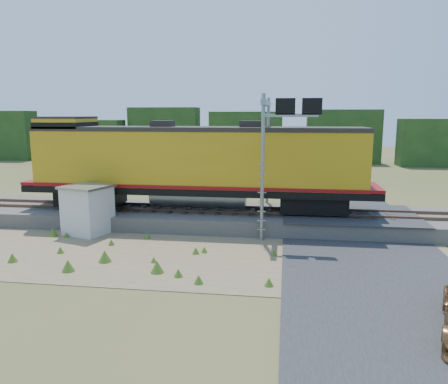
# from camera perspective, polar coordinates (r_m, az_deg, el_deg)

# --- Properties ---
(ground) EXTENTS (140.00, 140.00, 0.00)m
(ground) POSITION_cam_1_polar(r_m,az_deg,el_deg) (18.74, -3.28, -8.81)
(ground) COLOR #475123
(ground) RESTS_ON ground
(ballast) EXTENTS (70.00, 5.00, 0.80)m
(ballast) POSITION_cam_1_polar(r_m,az_deg,el_deg) (24.31, -0.51, -3.37)
(ballast) COLOR slate
(ballast) RESTS_ON ground
(rails) EXTENTS (70.00, 1.54, 0.16)m
(rails) POSITION_cam_1_polar(r_m,az_deg,el_deg) (24.20, -0.51, -2.27)
(rails) COLOR brown
(rails) RESTS_ON ballast
(dirt_shoulder) EXTENTS (26.00, 8.00, 0.03)m
(dirt_shoulder) POSITION_cam_1_polar(r_m,az_deg,el_deg) (19.67, -8.77, -7.94)
(dirt_shoulder) COLOR #8C7754
(dirt_shoulder) RESTS_ON ground
(road) EXTENTS (7.00, 66.00, 0.86)m
(road) POSITION_cam_1_polar(r_m,az_deg,el_deg) (19.39, 18.14, -8.38)
(road) COLOR #38383A
(road) RESTS_ON ground
(tree_line_north) EXTENTS (130.00, 3.00, 6.50)m
(tree_line_north) POSITION_cam_1_polar(r_m,az_deg,el_deg) (55.57, 4.46, 7.01)
(tree_line_north) COLOR #1B3D16
(tree_line_north) RESTS_ON ground
(weed_clumps) EXTENTS (15.00, 6.20, 0.56)m
(weed_clumps) POSITION_cam_1_polar(r_m,az_deg,el_deg) (19.80, -13.31, -8.03)
(weed_clumps) COLOR #42671D
(weed_clumps) RESTS_ON ground
(locomotive) EXTENTS (19.34, 2.95, 4.99)m
(locomotive) POSITION_cam_1_polar(r_m,az_deg,el_deg) (24.06, -4.10, 3.77)
(locomotive) COLOR black
(locomotive) RESTS_ON rails
(shed) EXTENTS (2.65, 2.65, 2.52)m
(shed) POSITION_cam_1_polar(r_m,az_deg,el_deg) (23.41, -17.36, -2.18)
(shed) COLOR silver
(shed) RESTS_ON ground
(signal_gantry) EXTENTS (2.79, 6.20, 7.03)m
(signal_gantry) POSITION_cam_1_polar(r_m,az_deg,el_deg) (22.73, 6.33, 8.05)
(signal_gantry) COLOR gray
(signal_gantry) RESTS_ON ground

